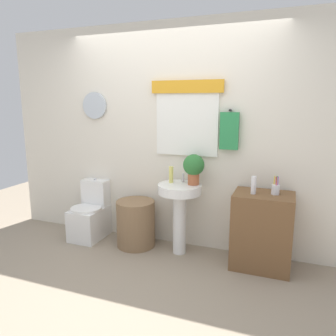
{
  "coord_description": "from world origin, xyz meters",
  "views": [
    {
      "loc": [
        1.31,
        -2.45,
        1.7
      ],
      "look_at": [
        0.08,
        0.8,
        1.0
      ],
      "focal_mm": 34.7,
      "sensor_mm": 36.0,
      "label": 1
    }
  ],
  "objects_px": {
    "toothbrush_cup": "(275,189)",
    "wooden_cabinet": "(262,231)",
    "soap_bottle": "(171,175)",
    "potted_plant": "(194,167)",
    "toilet": "(91,216)",
    "lotion_bottle": "(254,185)",
    "pedestal_sink": "(180,203)",
    "laundry_hamper": "(136,223)"
  },
  "relations": [
    {
      "from": "potted_plant",
      "to": "toothbrush_cup",
      "type": "bearing_deg",
      "value": -2.63
    },
    {
      "from": "toilet",
      "to": "soap_bottle",
      "type": "relative_size",
      "value": 3.97
    },
    {
      "from": "soap_bottle",
      "to": "lotion_bottle",
      "type": "height_order",
      "value": "soap_bottle"
    },
    {
      "from": "lotion_bottle",
      "to": "laundry_hamper",
      "type": "bearing_deg",
      "value": 178.3
    },
    {
      "from": "pedestal_sink",
      "to": "toothbrush_cup",
      "type": "xyz_separation_m",
      "value": [
        1.01,
        0.02,
        0.25
      ]
    },
    {
      "from": "pedestal_sink",
      "to": "potted_plant",
      "type": "bearing_deg",
      "value": 23.2
    },
    {
      "from": "soap_bottle",
      "to": "toothbrush_cup",
      "type": "relative_size",
      "value": 1.01
    },
    {
      "from": "pedestal_sink",
      "to": "lotion_bottle",
      "type": "relative_size",
      "value": 4.45
    },
    {
      "from": "toilet",
      "to": "wooden_cabinet",
      "type": "height_order",
      "value": "wooden_cabinet"
    },
    {
      "from": "wooden_cabinet",
      "to": "lotion_bottle",
      "type": "height_order",
      "value": "lotion_bottle"
    },
    {
      "from": "laundry_hamper",
      "to": "toothbrush_cup",
      "type": "height_order",
      "value": "toothbrush_cup"
    },
    {
      "from": "pedestal_sink",
      "to": "lotion_bottle",
      "type": "bearing_deg",
      "value": -2.87
    },
    {
      "from": "toilet",
      "to": "pedestal_sink",
      "type": "height_order",
      "value": "pedestal_sink"
    },
    {
      "from": "soap_bottle",
      "to": "wooden_cabinet",
      "type": "bearing_deg",
      "value": -2.8
    },
    {
      "from": "laundry_hamper",
      "to": "lotion_bottle",
      "type": "xyz_separation_m",
      "value": [
        1.35,
        -0.04,
        0.61
      ]
    },
    {
      "from": "toilet",
      "to": "pedestal_sink",
      "type": "distance_m",
      "value": 1.25
    },
    {
      "from": "potted_plant",
      "to": "toilet",
      "type": "bearing_deg",
      "value": -178.88
    },
    {
      "from": "potted_plant",
      "to": "wooden_cabinet",
      "type": "bearing_deg",
      "value": -4.5
    },
    {
      "from": "toothbrush_cup",
      "to": "wooden_cabinet",
      "type": "bearing_deg",
      "value": -169.08
    },
    {
      "from": "soap_bottle",
      "to": "laundry_hamper",
      "type": "bearing_deg",
      "value": -173.4
    },
    {
      "from": "lotion_bottle",
      "to": "wooden_cabinet",
      "type": "bearing_deg",
      "value": 20.93
    },
    {
      "from": "wooden_cabinet",
      "to": "soap_bottle",
      "type": "distance_m",
      "value": 1.14
    },
    {
      "from": "pedestal_sink",
      "to": "soap_bottle",
      "type": "xyz_separation_m",
      "value": [
        -0.12,
        0.05,
        0.31
      ]
    },
    {
      "from": "toilet",
      "to": "laundry_hamper",
      "type": "distance_m",
      "value": 0.66
    },
    {
      "from": "pedestal_sink",
      "to": "toothbrush_cup",
      "type": "bearing_deg",
      "value": 1.15
    },
    {
      "from": "potted_plant",
      "to": "laundry_hamper",
      "type": "bearing_deg",
      "value": -175.05
    },
    {
      "from": "laundry_hamper",
      "to": "lotion_bottle",
      "type": "bearing_deg",
      "value": -1.7
    },
    {
      "from": "laundry_hamper",
      "to": "pedestal_sink",
      "type": "xyz_separation_m",
      "value": [
        0.55,
        0.0,
        0.32
      ]
    },
    {
      "from": "wooden_cabinet",
      "to": "potted_plant",
      "type": "relative_size",
      "value": 2.35
    },
    {
      "from": "toilet",
      "to": "pedestal_sink",
      "type": "bearing_deg",
      "value": -1.6
    },
    {
      "from": "wooden_cabinet",
      "to": "potted_plant",
      "type": "height_order",
      "value": "potted_plant"
    },
    {
      "from": "laundry_hamper",
      "to": "toothbrush_cup",
      "type": "distance_m",
      "value": 1.66
    },
    {
      "from": "potted_plant",
      "to": "lotion_bottle",
      "type": "xyz_separation_m",
      "value": [
        0.66,
        -0.1,
        -0.12
      ]
    },
    {
      "from": "laundry_hamper",
      "to": "wooden_cabinet",
      "type": "relative_size",
      "value": 0.7
    },
    {
      "from": "toilet",
      "to": "soap_bottle",
      "type": "distance_m",
      "value": 1.25
    },
    {
      "from": "toilet",
      "to": "toothbrush_cup",
      "type": "xyz_separation_m",
      "value": [
        2.21,
        -0.01,
        0.57
      ]
    },
    {
      "from": "toilet",
      "to": "laundry_hamper",
      "type": "xyz_separation_m",
      "value": [
        0.65,
        -0.03,
        -0.0
      ]
    },
    {
      "from": "lotion_bottle",
      "to": "potted_plant",
      "type": "bearing_deg",
      "value": 171.36
    },
    {
      "from": "toothbrush_cup",
      "to": "potted_plant",
      "type": "bearing_deg",
      "value": 177.37
    },
    {
      "from": "laundry_hamper",
      "to": "soap_bottle",
      "type": "distance_m",
      "value": 0.76
    },
    {
      "from": "pedestal_sink",
      "to": "wooden_cabinet",
      "type": "height_order",
      "value": "pedestal_sink"
    },
    {
      "from": "wooden_cabinet",
      "to": "potted_plant",
      "type": "xyz_separation_m",
      "value": [
        -0.76,
        0.06,
        0.61
      ]
    }
  ]
}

